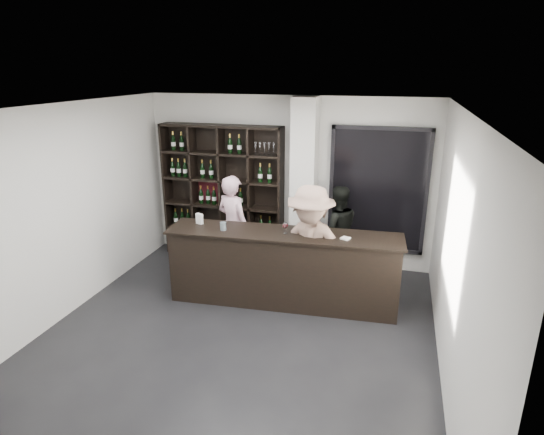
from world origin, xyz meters
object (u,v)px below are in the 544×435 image
(taster_pink, at_px, (233,226))
(taster_black, at_px, (337,230))
(tasting_counter, at_px, (283,268))
(wine_shelf, at_px, (223,193))
(customer, at_px, (310,249))

(taster_pink, xyz_separation_m, taster_black, (1.64, 0.51, -0.09))
(tasting_counter, relative_size, taster_pink, 1.97)
(wine_shelf, distance_m, customer, 2.45)
(taster_black, height_order, customer, customer)
(taster_black, bearing_deg, customer, 60.47)
(tasting_counter, bearing_deg, wine_shelf, 131.87)
(wine_shelf, xyz_separation_m, taster_black, (2.10, -0.20, -0.44))
(taster_pink, height_order, taster_black, taster_pink)
(tasting_counter, relative_size, taster_black, 2.21)
(tasting_counter, distance_m, customer, 0.54)
(taster_pink, bearing_deg, wine_shelf, -33.94)
(wine_shelf, distance_m, taster_black, 2.16)
(wine_shelf, height_order, customer, wine_shelf)
(wine_shelf, height_order, tasting_counter, wine_shelf)
(tasting_counter, xyz_separation_m, customer, (0.40, -0.05, 0.36))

